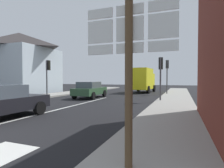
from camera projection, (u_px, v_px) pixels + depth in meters
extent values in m
plane|color=black|center=(96.00, 100.00, 14.98)|extent=(80.00, 80.00, 0.00)
cube|color=gray|center=(173.00, 107.00, 10.97)|extent=(2.61, 44.00, 0.14)
cube|color=gray|center=(21.00, 99.00, 15.25)|extent=(2.61, 44.00, 0.14)
cube|color=silver|center=(68.00, 107.00, 11.24)|extent=(0.16, 12.00, 0.01)
cube|color=silver|center=(19.00, 71.00, 23.22)|extent=(8.25, 6.73, 5.50)
pyramid|color=#383333|center=(19.00, 41.00, 23.11)|extent=(8.66, 7.07, 2.08)
cube|color=silver|center=(42.00, 88.00, 26.99)|extent=(4.95, 1.20, 0.70)
cube|color=black|center=(1.00, 105.00, 7.89)|extent=(1.75, 4.20, 0.60)
cylinder|color=black|center=(13.00, 106.00, 9.48)|extent=(0.22, 0.64, 0.64)
cylinder|color=black|center=(40.00, 108.00, 8.85)|extent=(0.22, 0.64, 0.64)
cube|color=#2D5133|center=(90.00, 91.00, 16.80)|extent=(1.95, 4.28, 0.60)
cube|color=#47515B|center=(89.00, 85.00, 16.55)|extent=(1.65, 2.17, 0.55)
cylinder|color=black|center=(88.00, 93.00, 18.36)|extent=(0.25, 0.65, 0.64)
cylinder|color=black|center=(104.00, 93.00, 17.82)|extent=(0.25, 0.65, 0.64)
cylinder|color=black|center=(74.00, 95.00, 15.79)|extent=(0.25, 0.65, 0.64)
cylinder|color=black|center=(93.00, 96.00, 15.25)|extent=(0.25, 0.65, 0.64)
cube|color=yellow|center=(141.00, 79.00, 22.96)|extent=(2.42, 3.83, 2.60)
cube|color=yellow|center=(146.00, 81.00, 25.24)|extent=(2.17, 1.43, 2.00)
cube|color=#47515B|center=(146.00, 75.00, 25.26)|extent=(1.76, 0.21, 0.70)
cylinder|color=black|center=(138.00, 88.00, 25.68)|extent=(0.34, 0.92, 0.90)
cylinder|color=black|center=(154.00, 88.00, 24.77)|extent=(0.34, 0.92, 0.90)
cylinder|color=black|center=(131.00, 89.00, 22.58)|extent=(0.34, 0.92, 0.90)
cylinder|color=black|center=(148.00, 90.00, 21.67)|extent=(0.34, 0.92, 0.90)
cylinder|color=brown|center=(129.00, 86.00, 3.25)|extent=(0.14, 0.14, 3.20)
cube|color=white|center=(100.00, 14.00, 3.46)|extent=(0.50, 0.03, 0.18)
cube|color=black|center=(100.00, 14.00, 3.48)|extent=(0.43, 0.01, 0.13)
cube|color=white|center=(100.00, 32.00, 3.47)|extent=(0.50, 0.03, 0.42)
cube|color=black|center=(100.00, 32.00, 3.49)|extent=(0.43, 0.01, 0.32)
cube|color=white|center=(100.00, 50.00, 3.48)|extent=(0.50, 0.03, 0.18)
cube|color=black|center=(100.00, 50.00, 3.50)|extent=(0.43, 0.01, 0.13)
cube|color=white|center=(130.00, 10.00, 3.26)|extent=(0.50, 0.03, 0.18)
cube|color=black|center=(130.00, 10.00, 3.28)|extent=(0.43, 0.01, 0.13)
cube|color=white|center=(130.00, 29.00, 3.27)|extent=(0.50, 0.03, 0.42)
cube|color=black|center=(130.00, 29.00, 3.29)|extent=(0.43, 0.01, 0.32)
cube|color=white|center=(130.00, 48.00, 3.28)|extent=(0.50, 0.03, 0.18)
cube|color=black|center=(130.00, 48.00, 3.29)|extent=(0.43, 0.01, 0.13)
cube|color=white|center=(163.00, 5.00, 3.05)|extent=(0.50, 0.03, 0.18)
cube|color=black|center=(163.00, 5.00, 3.07)|extent=(0.43, 0.01, 0.13)
cube|color=white|center=(163.00, 26.00, 3.06)|extent=(0.50, 0.03, 0.42)
cube|color=black|center=(163.00, 26.00, 3.08)|extent=(0.43, 0.01, 0.32)
cube|color=white|center=(163.00, 46.00, 3.07)|extent=(0.50, 0.03, 0.18)
cube|color=black|center=(163.00, 46.00, 3.09)|extent=(0.43, 0.01, 0.13)
cylinder|color=#47474C|center=(47.00, 79.00, 16.72)|extent=(0.12, 0.12, 3.44)
cube|color=black|center=(48.00, 65.00, 16.87)|extent=(0.30, 0.28, 0.90)
sphere|color=#360303|center=(49.00, 63.00, 16.99)|extent=(0.18, 0.18, 0.18)
sphere|color=#3C2303|center=(49.00, 66.00, 17.00)|extent=(0.18, 0.18, 0.18)
sphere|color=#0CA526|center=(49.00, 69.00, 17.01)|extent=(0.18, 0.18, 0.18)
cylinder|color=#47474C|center=(160.00, 80.00, 13.69)|extent=(0.12, 0.12, 3.35)
cube|color=black|center=(161.00, 63.00, 13.84)|extent=(0.30, 0.28, 0.90)
sphere|color=#360303|center=(161.00, 60.00, 13.97)|extent=(0.18, 0.18, 0.18)
sphere|color=#3C2303|center=(161.00, 64.00, 13.98)|extent=(0.18, 0.18, 0.18)
sphere|color=#0CA526|center=(161.00, 67.00, 13.98)|extent=(0.18, 0.18, 0.18)
cylinder|color=#47474C|center=(167.00, 77.00, 19.87)|extent=(0.12, 0.12, 3.78)
cube|color=black|center=(167.00, 64.00, 20.01)|extent=(0.30, 0.28, 0.90)
sphere|color=#360303|center=(167.00, 62.00, 20.14)|extent=(0.18, 0.18, 0.18)
sphere|color=#3C2303|center=(167.00, 64.00, 20.15)|extent=(0.18, 0.18, 0.18)
sphere|color=#0CA526|center=(167.00, 67.00, 20.15)|extent=(0.18, 0.18, 0.18)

